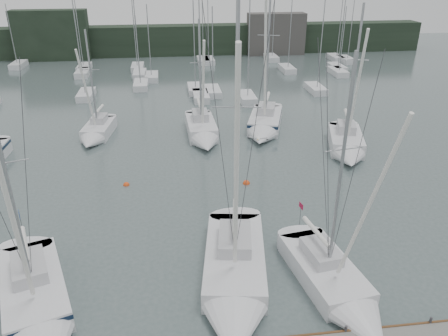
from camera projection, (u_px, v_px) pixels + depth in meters
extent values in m
plane|color=#4A5A58|center=(203.00, 288.00, 22.40)|extent=(160.00, 160.00, 0.00)
cube|color=black|center=(173.00, 40.00, 76.82)|extent=(90.00, 4.00, 5.00)
cube|color=black|center=(51.00, 35.00, 72.09)|extent=(12.00, 3.00, 8.00)
cube|color=#454240|center=(276.00, 34.00, 76.67)|extent=(10.00, 3.00, 7.00)
cube|color=white|center=(271.00, 58.00, 73.39)|extent=(1.80, 4.50, 0.90)
cylinder|color=gray|center=(274.00, 13.00, 69.80)|extent=(0.12, 0.12, 13.69)
cube|color=white|center=(83.00, 73.00, 63.54)|extent=(1.80, 4.50, 0.90)
cylinder|color=gray|center=(76.00, 29.00, 60.39)|extent=(0.12, 0.12, 11.62)
cube|color=white|center=(86.00, 95.00, 53.20)|extent=(1.80, 4.50, 0.90)
cylinder|color=gray|center=(77.00, 33.00, 49.59)|extent=(0.12, 0.12, 13.79)
cube|color=white|center=(287.00, 69.00, 65.92)|extent=(1.80, 4.50, 0.90)
cylinder|color=gray|center=(291.00, 19.00, 62.33)|extent=(0.12, 0.12, 13.69)
cube|color=white|center=(247.00, 98.00, 52.16)|extent=(1.80, 4.50, 0.90)
cylinder|color=gray|center=(249.00, 49.00, 49.22)|extent=(0.12, 0.12, 10.64)
cube|color=white|center=(201.00, 97.00, 52.62)|extent=(1.80, 4.50, 0.90)
cylinder|color=gray|center=(200.00, 35.00, 49.06)|extent=(0.12, 0.12, 13.57)
cube|color=white|center=(338.00, 72.00, 64.09)|extent=(1.80, 4.50, 0.90)
cylinder|color=gray|center=(343.00, 39.00, 61.56)|extent=(0.12, 0.12, 8.73)
cube|color=white|center=(138.00, 68.00, 66.88)|extent=(1.80, 4.50, 0.90)
cylinder|color=gray|center=(134.00, 26.00, 63.75)|extent=(0.12, 0.12, 11.55)
cube|color=white|center=(346.00, 60.00, 71.89)|extent=(1.80, 4.50, 0.90)
cylinder|color=gray|center=(353.00, 13.00, 68.28)|extent=(0.12, 0.12, 13.78)
cube|color=white|center=(213.00, 92.00, 54.59)|extent=(1.80, 4.50, 0.90)
cylinder|color=gray|center=(213.00, 49.00, 51.87)|extent=(0.12, 0.12, 9.67)
cube|color=white|center=(208.00, 61.00, 71.31)|extent=(1.80, 4.50, 0.90)
cylinder|color=gray|center=(208.00, 28.00, 68.58)|extent=(0.12, 0.12, 9.70)
cube|color=white|center=(335.00, 58.00, 73.38)|extent=(1.80, 4.50, 0.90)
cylinder|color=gray|center=(341.00, 13.00, 69.81)|extent=(0.12, 0.12, 13.59)
cube|color=white|center=(19.00, 65.00, 68.43)|extent=(1.80, 4.50, 0.90)
cylinder|color=gray|center=(11.00, 34.00, 65.92)|extent=(0.12, 0.12, 8.69)
cube|color=white|center=(84.00, 68.00, 66.71)|extent=(1.80, 4.50, 0.90)
cylinder|color=gray|center=(78.00, 24.00, 63.47)|extent=(0.12, 0.12, 12.08)
cube|color=white|center=(152.00, 77.00, 61.37)|extent=(1.80, 4.50, 0.90)
cylinder|color=gray|center=(149.00, 41.00, 58.73)|extent=(0.12, 0.12, 9.29)
cube|color=white|center=(140.00, 74.00, 62.82)|extent=(1.80, 4.50, 0.90)
cylinder|color=gray|center=(136.00, 32.00, 59.79)|extent=(0.12, 0.12, 11.13)
cube|color=white|center=(203.00, 61.00, 71.41)|extent=(1.80, 4.50, 0.90)
cylinder|color=gray|center=(203.00, 25.00, 68.54)|extent=(0.12, 0.12, 10.34)
cube|color=white|center=(141.00, 85.00, 57.43)|extent=(1.80, 4.50, 0.90)
cylinder|color=gray|center=(138.00, 50.00, 54.99)|extent=(0.12, 0.12, 8.32)
cube|color=white|center=(316.00, 89.00, 55.67)|extent=(1.80, 4.50, 0.90)
cylinder|color=gray|center=(321.00, 41.00, 52.62)|extent=(0.12, 0.12, 11.18)
cube|color=white|center=(337.00, 68.00, 66.77)|extent=(1.80, 4.50, 0.90)
cylinder|color=gray|center=(342.00, 30.00, 63.89)|extent=(0.12, 0.12, 10.38)
cube|color=white|center=(195.00, 89.00, 55.57)|extent=(1.80, 4.50, 0.90)
cylinder|color=gray|center=(194.00, 38.00, 52.35)|extent=(0.12, 0.12, 11.95)
cube|color=white|center=(34.00, 290.00, 21.62)|extent=(4.83, 7.06, 1.47)
cube|color=#B7B7BC|center=(29.00, 267.00, 21.55)|extent=(2.33, 2.97, 0.69)
cylinder|color=gray|center=(9.00, 186.00, 18.63)|extent=(0.18, 0.18, 10.67)
cylinder|color=white|center=(24.00, 244.00, 21.82)|extent=(1.31, 3.08, 0.27)
cube|color=#0E1D34|center=(32.00, 282.00, 21.41)|extent=(4.85, 7.09, 0.25)
cube|color=navy|center=(19.00, 214.00, 23.32)|extent=(0.19, 0.51, 0.35)
cube|color=white|center=(235.00, 260.00, 23.78)|extent=(4.21, 7.65, 1.47)
cone|color=white|center=(234.00, 334.00, 19.10)|extent=(3.58, 3.55, 3.14)
cube|color=#B7B7BC|center=(235.00, 239.00, 23.76)|extent=(2.15, 3.13, 0.69)
cylinder|color=gray|center=(236.00, 135.00, 20.08)|extent=(0.18, 0.18, 13.52)
cylinder|color=white|center=(235.00, 215.00, 24.24)|extent=(0.81, 3.55, 0.27)
cube|color=navy|center=(235.00, 187.00, 26.15)|extent=(0.10, 0.53, 0.35)
cube|color=white|center=(323.00, 272.00, 22.94)|extent=(3.56, 6.21, 1.34)
cone|color=white|center=(369.00, 331.00, 19.31)|extent=(3.04, 2.90, 2.68)
cube|color=#B7B7BC|center=(321.00, 252.00, 22.90)|extent=(1.82, 2.55, 0.62)
cylinder|color=gray|center=(341.00, 171.00, 19.94)|extent=(0.16, 0.16, 10.87)
cylinder|color=white|center=(316.00, 232.00, 23.18)|extent=(0.69, 2.87, 0.25)
cube|color=maroon|center=(301.00, 206.00, 24.65)|extent=(0.10, 0.48, 0.32)
cube|color=white|center=(99.00, 130.00, 42.04)|extent=(2.92, 4.93, 1.38)
cone|color=white|center=(89.00, 143.00, 39.04)|extent=(2.56, 2.29, 2.31)
cube|color=#B7B7BC|center=(99.00, 119.00, 42.02)|extent=(1.51, 2.02, 0.65)
cylinder|color=gray|center=(91.00, 79.00, 39.57)|extent=(0.17, 0.17, 8.72)
cylinder|color=white|center=(100.00, 109.00, 42.09)|extent=(0.57, 2.29, 0.26)
cube|color=white|center=(201.00, 129.00, 42.19)|extent=(2.78, 5.95, 1.63)
cone|color=white|center=(206.00, 145.00, 38.45)|extent=(2.68, 2.59, 2.61)
cube|color=#B7B7BC|center=(200.00, 115.00, 42.16)|extent=(1.50, 2.39, 0.76)
cylinder|color=gray|center=(200.00, 73.00, 39.44)|extent=(0.20, 0.20, 9.39)
cylinder|color=white|center=(199.00, 103.00, 42.30)|extent=(0.39, 2.88, 0.30)
cube|color=white|center=(265.00, 122.00, 43.87)|extent=(4.66, 6.87, 1.68)
cone|color=white|center=(261.00, 138.00, 39.88)|extent=(3.58, 3.44, 2.91)
cube|color=#B7B7BC|center=(266.00, 109.00, 43.83)|extent=(2.28, 2.88, 0.78)
cylinder|color=gray|center=(268.00, 50.00, 40.35)|extent=(0.20, 0.20, 12.82)
cylinder|color=white|center=(267.00, 97.00, 44.02)|extent=(1.22, 3.02, 0.31)
cube|color=#0E1D34|center=(266.00, 117.00, 43.63)|extent=(4.69, 6.90, 0.28)
cube|color=white|center=(345.00, 142.00, 39.10)|extent=(4.18, 6.13, 1.65)
cone|color=white|center=(350.00, 160.00, 35.54)|extent=(3.30, 3.06, 2.75)
cube|color=#B7B7BC|center=(346.00, 127.00, 39.07)|extent=(2.07, 2.57, 0.77)
cylinder|color=gray|center=(355.00, 73.00, 36.03)|extent=(0.20, 0.20, 10.95)
cylinder|color=white|center=(347.00, 115.00, 39.15)|extent=(1.05, 2.71, 0.31)
sphere|color=#E64614|center=(126.00, 185.00, 32.68)|extent=(0.47, 0.47, 0.47)
sphere|color=#E64614|center=(246.00, 183.00, 32.91)|extent=(0.53, 0.53, 0.53)
ellipsoid|color=white|center=(258.00, 138.00, 21.89)|extent=(0.32, 0.45, 0.19)
cube|color=gray|center=(253.00, 138.00, 21.93)|extent=(0.43, 0.25, 0.10)
cube|color=gray|center=(263.00, 138.00, 21.84)|extent=(0.43, 0.25, 0.10)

